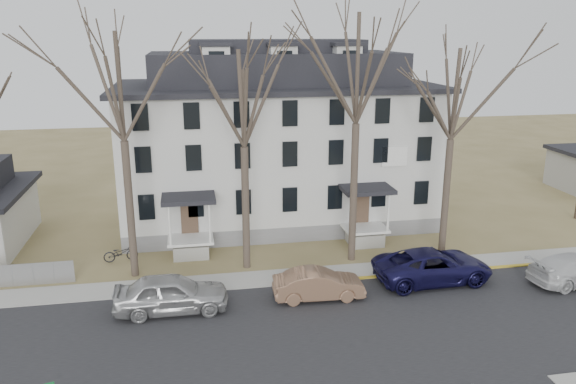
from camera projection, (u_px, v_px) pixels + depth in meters
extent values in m
plane|color=olive|center=(397.00, 354.00, 22.63)|extent=(120.00, 120.00, 0.00)
cube|color=#27272A|center=(380.00, 329.00, 24.53)|extent=(120.00, 10.00, 0.04)
cube|color=#A09F97|center=(343.00, 273.00, 30.20)|extent=(120.00, 2.00, 0.08)
cube|color=gold|center=(437.00, 273.00, 30.21)|extent=(14.00, 0.25, 0.06)
cube|color=slate|center=(277.00, 210.00, 39.17)|extent=(20.00, 10.00, 1.00)
cube|color=beige|center=(276.00, 147.00, 37.92)|extent=(20.00, 10.00, 8.00)
cube|color=black|center=(276.00, 86.00, 36.79)|extent=(20.80, 10.80, 0.30)
cube|color=black|center=(276.00, 68.00, 36.47)|extent=(16.00, 7.00, 2.00)
cube|color=black|center=(276.00, 46.00, 36.09)|extent=(11.00, 4.50, 0.80)
cube|color=white|center=(191.00, 239.00, 32.35)|extent=(2.60, 2.00, 0.16)
cube|color=white|center=(365.00, 228.00, 34.17)|extent=(2.60, 2.00, 0.16)
cube|color=white|center=(395.00, 156.00, 34.19)|extent=(1.60, 0.08, 1.20)
cylinder|color=#473B31|center=(130.00, 210.00, 28.99)|extent=(0.40, 0.40, 7.28)
cylinder|color=#473B31|center=(246.00, 209.00, 30.10)|extent=(0.40, 0.40, 6.76)
cylinder|color=#473B31|center=(354.00, 194.00, 30.99)|extent=(0.40, 0.40, 7.80)
cylinder|color=#473B31|center=(446.00, 198.00, 32.09)|extent=(0.40, 0.40, 6.76)
imported|color=#B0B0B0|center=(171.00, 294.00, 25.85)|extent=(5.25, 2.14, 1.78)
imported|color=brown|center=(319.00, 285.00, 27.16)|extent=(4.46, 1.72, 1.45)
imported|color=#13113A|center=(433.00, 267.00, 28.99)|extent=(6.21, 3.04, 1.70)
imported|color=black|center=(121.00, 254.00, 31.59)|extent=(1.95, 0.90, 0.99)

